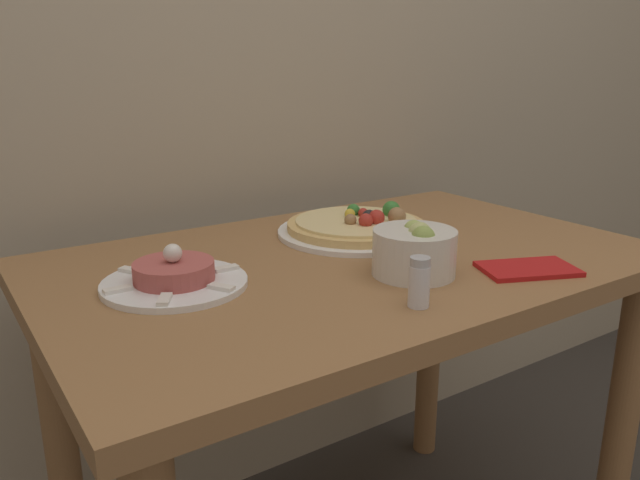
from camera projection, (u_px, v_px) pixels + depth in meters
dining_table at (351, 320)px, 1.13m from camera, size 1.05×0.66×0.72m
pizza_plate at (358, 227)px, 1.22m from camera, size 0.31×0.31×0.06m
tartare_plate at (174, 277)px, 0.94m from camera, size 0.22×0.22×0.07m
small_bowl at (415, 251)px, 0.99m from camera, size 0.13×0.13×0.09m
napkin at (528, 269)px, 1.01m from camera, size 0.18×0.14×0.01m
salt_shaker at (419, 282)px, 0.86m from camera, size 0.03×0.03×0.07m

